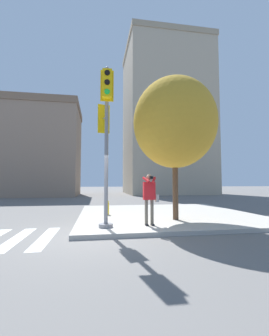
{
  "coord_description": "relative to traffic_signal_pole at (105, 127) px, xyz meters",
  "views": [
    {
      "loc": [
        0.24,
        -6.97,
        1.6
      ],
      "look_at": [
        1.54,
        0.75,
        2.1
      ],
      "focal_mm": 24.0,
      "sensor_mm": 36.0,
      "label": 1
    }
  ],
  "objects": [
    {
      "name": "ground_plane",
      "position": [
        -0.51,
        -0.48,
        -3.44
      ],
      "size": [
        160.0,
        160.0,
        0.0
      ],
      "primitive_type": "plane",
      "color": "slate"
    },
    {
      "name": "sidewalk_corner",
      "position": [
        2.99,
        3.02,
        -3.37
      ],
      "size": [
        8.0,
        8.0,
        0.14
      ],
      "color": "#ADA89E",
      "rests_on": "ground_plane"
    },
    {
      "name": "traffic_signal_pole",
      "position": [
        0.0,
        0.0,
        0.0
      ],
      "size": [
        0.53,
        1.38,
        5.39
      ],
      "color": "slate",
      "rests_on": "sidewalk_corner"
    },
    {
      "name": "person_photographer",
      "position": [
        1.53,
        0.12,
        -2.26
      ],
      "size": [
        0.58,
        0.54,
        1.74
      ],
      "color": "black",
      "rests_on": "sidewalk_corner"
    },
    {
      "name": "street_tree",
      "position": [
        2.82,
        1.1,
        0.57
      ],
      "size": [
        3.34,
        3.34,
        5.72
      ],
      "color": "brown",
      "rests_on": "sidewalk_corner"
    },
    {
      "name": "fire_hydrant",
      "position": [
        0.21,
        2.93,
        -2.98
      ],
      "size": [
        0.17,
        0.23,
        0.65
      ],
      "color": "yellow",
      "rests_on": "sidewalk_corner"
    },
    {
      "name": "building_left",
      "position": [
        -10.92,
        21.44,
        2.14
      ],
      "size": [
        16.9,
        8.3,
        11.14
      ],
      "color": "gray",
      "rests_on": "ground_plane"
    },
    {
      "name": "building_right",
      "position": [
        9.73,
        24.24,
        7.62
      ],
      "size": [
        11.76,
        10.57,
        22.09
      ],
      "color": "tan",
      "rests_on": "ground_plane"
    }
  ]
}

